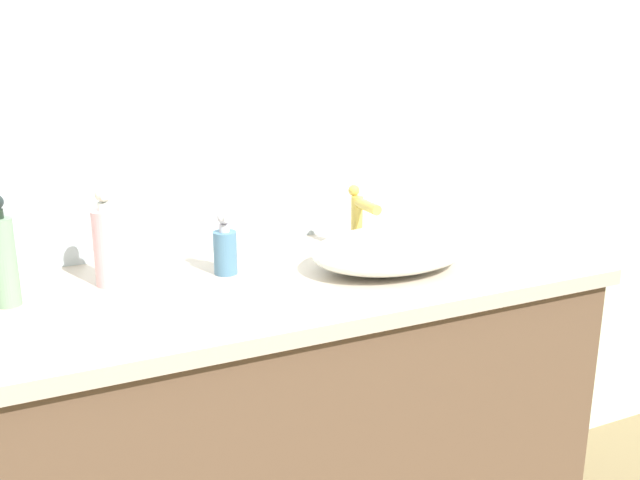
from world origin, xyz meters
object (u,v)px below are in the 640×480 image
(soap_dispenser, at_px, (3,258))
(lotion_bottle, at_px, (107,243))
(sink_basin, at_px, (391,250))
(perfume_bottle, at_px, (225,248))

(soap_dispenser, bearing_deg, lotion_bottle, 9.72)
(soap_dispenser, relative_size, lotion_bottle, 1.04)
(sink_basin, xyz_separation_m, soap_dispenser, (-0.80, 0.13, 0.05))
(sink_basin, relative_size, lotion_bottle, 1.75)
(lotion_bottle, bearing_deg, soap_dispenser, -170.28)
(soap_dispenser, xyz_separation_m, perfume_bottle, (0.45, -0.00, -0.04))
(sink_basin, bearing_deg, soap_dispenser, 171.12)
(perfume_bottle, bearing_deg, sink_basin, -19.46)
(soap_dispenser, height_order, perfume_bottle, soap_dispenser)
(lotion_bottle, xyz_separation_m, perfume_bottle, (0.25, -0.04, -0.03))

